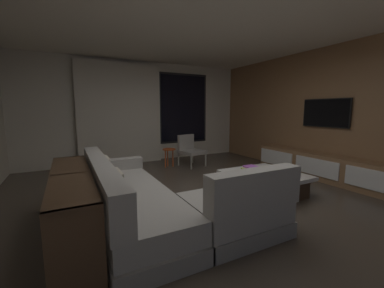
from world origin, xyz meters
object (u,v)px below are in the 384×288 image
object	(u,v)px
book_stack_on_coffee_table	(251,169)
media_console	(325,168)
coffee_table	(264,183)
console_table_behind_couch	(73,202)
sectional_couch	(156,202)
side_stool	(169,152)
accent_chair_near_window	(190,149)
mounted_tv	(326,113)

from	to	relation	value
book_stack_on_coffee_table	media_console	bearing A→B (deg)	-5.15
coffee_table	console_table_behind_couch	distance (m)	2.91
coffee_table	console_table_behind_couch	size ratio (longest dim) A/B	0.55
sectional_couch	media_console	bearing A→B (deg)	3.93
side_stool	sectional_couch	bearing A→B (deg)	-115.09
sectional_couch	coffee_table	bearing A→B (deg)	6.04
accent_chair_near_window	side_stool	world-z (taller)	accent_chair_near_window
sectional_couch	accent_chair_near_window	world-z (taller)	sectional_couch
sectional_couch	mounted_tv	xyz separation A→B (m)	(3.84, 0.45, 1.06)
book_stack_on_coffee_table	mounted_tv	distance (m)	2.19
media_console	console_table_behind_couch	xyz separation A→B (m)	(-4.58, -0.12, 0.17)
side_stool	media_console	xyz separation A→B (m)	(2.37, -2.51, -0.12)
accent_chair_near_window	media_console	world-z (taller)	accent_chair_near_window
coffee_table	book_stack_on_coffee_table	bearing A→B (deg)	119.75
side_stool	console_table_behind_couch	world-z (taller)	console_table_behind_couch
book_stack_on_coffee_table	media_console	xyz separation A→B (m)	(1.79, -0.16, -0.15)
mounted_tv	sectional_couch	bearing A→B (deg)	-173.33
media_console	mounted_tv	xyz separation A→B (m)	(0.18, 0.20, 1.10)
mounted_tv	console_table_behind_couch	bearing A→B (deg)	-176.16
side_stool	media_console	distance (m)	3.45
mounted_tv	console_table_behind_couch	distance (m)	4.86
book_stack_on_coffee_table	accent_chair_near_window	distance (m)	2.27
sectional_couch	side_stool	bearing A→B (deg)	64.91
coffee_table	accent_chair_near_window	size ratio (longest dim) A/B	1.49
console_table_behind_couch	mounted_tv	bearing A→B (deg)	3.84
console_table_behind_couch	sectional_couch	bearing A→B (deg)	-8.11
book_stack_on_coffee_table	console_table_behind_couch	size ratio (longest dim) A/B	0.14
console_table_behind_couch	coffee_table	bearing A→B (deg)	1.59
mounted_tv	console_table_behind_couch	world-z (taller)	mounted_tv
sectional_couch	mounted_tv	world-z (taller)	mounted_tv
side_stool	console_table_behind_couch	xyz separation A→B (m)	(-2.21, -2.63, 0.04)
coffee_table	mounted_tv	world-z (taller)	mounted_tv
side_stool	media_console	world-z (taller)	media_console
side_stool	media_console	size ratio (longest dim) A/B	0.15
accent_chair_near_window	media_console	size ratio (longest dim) A/B	0.25
sectional_couch	console_table_behind_couch	xyz separation A→B (m)	(-0.91, 0.13, 0.13)
media_console	mounted_tv	size ratio (longest dim) A/B	3.07
mounted_tv	accent_chair_near_window	bearing A→B (deg)	132.01
accent_chair_near_window	console_table_behind_couch	xyz separation A→B (m)	(-2.75, -2.55, -0.02)
sectional_couch	mounted_tv	bearing A→B (deg)	6.67
sectional_couch	book_stack_on_coffee_table	size ratio (longest dim) A/B	8.43
sectional_couch	media_console	distance (m)	3.67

